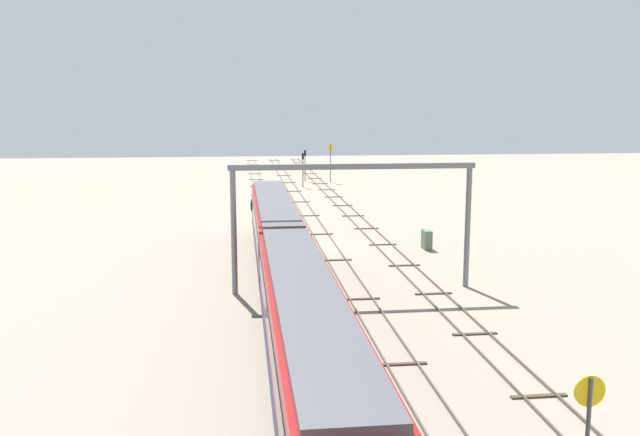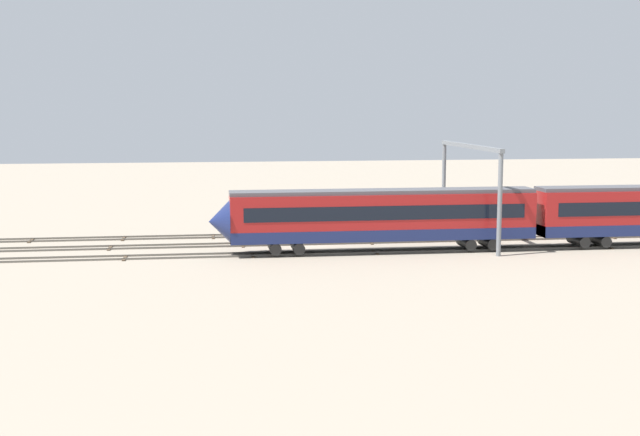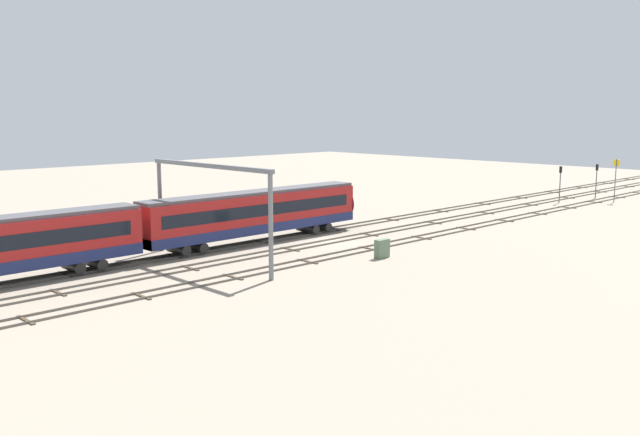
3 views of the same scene
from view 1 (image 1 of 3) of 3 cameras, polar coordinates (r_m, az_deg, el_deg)
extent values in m
plane|color=gray|center=(57.44, 0.64, -2.42)|extent=(208.93, 208.93, 0.00)
cube|color=#59544C|center=(58.38, 6.03, -2.20)|extent=(192.93, 0.07, 0.16)
cube|color=#59544C|center=(58.08, 4.65, -2.23)|extent=(192.93, 0.07, 0.16)
cube|color=#473828|center=(30.04, 18.04, -14.15)|extent=(0.24, 2.40, 0.08)
cube|color=#473828|center=(36.69, 12.97, -9.54)|extent=(0.24, 2.40, 0.08)
cube|color=#473828|center=(43.69, 9.57, -6.33)|extent=(0.24, 2.40, 0.08)
cube|color=#473828|center=(50.89, 7.15, -4.00)|extent=(0.24, 2.40, 0.08)
cube|color=#473828|center=(58.23, 5.34, -2.25)|extent=(0.24, 2.40, 0.08)
cube|color=#473828|center=(65.66, 3.94, -0.90)|extent=(0.24, 2.40, 0.08)
cube|color=#473828|center=(73.14, 2.83, 0.19)|extent=(0.24, 2.40, 0.08)
cube|color=#473828|center=(80.67, 1.92, 1.07)|extent=(0.24, 2.40, 0.08)
cube|color=#473828|center=(88.23, 1.17, 1.79)|extent=(0.24, 2.40, 0.08)
cube|color=#473828|center=(95.82, 0.54, 2.41)|extent=(0.24, 2.40, 0.08)
cube|color=#473828|center=(103.43, 0.00, 2.93)|extent=(0.24, 2.40, 0.08)
cube|color=#473828|center=(111.05, -0.47, 3.38)|extent=(0.24, 2.40, 0.08)
cube|color=#473828|center=(118.68, -0.87, 3.78)|extent=(0.24, 2.40, 0.08)
cube|color=#473828|center=(126.32, -1.23, 4.12)|extent=(0.24, 2.40, 0.08)
cube|color=#473828|center=(133.98, -1.55, 4.43)|extent=(0.24, 2.40, 0.08)
cube|color=#473828|center=(141.64, -1.83, 4.70)|extent=(0.24, 2.40, 0.08)
cube|color=#473828|center=(149.30, -2.09, 4.95)|extent=(0.24, 2.40, 0.08)
cube|color=#59544C|center=(57.52, 1.35, -2.32)|extent=(192.93, 0.07, 0.16)
cube|color=#59544C|center=(57.34, -0.07, -2.36)|extent=(192.93, 0.07, 0.16)
cube|color=#473828|center=(32.08, 6.92, -12.18)|extent=(0.24, 2.40, 0.08)
cube|color=#473828|center=(42.01, 3.47, -6.85)|extent=(0.24, 2.40, 0.08)
cube|color=#473828|center=(52.25, 1.40, -3.58)|extent=(0.24, 2.40, 0.08)
cube|color=#473828|center=(62.65, 0.02, -1.38)|extent=(0.24, 2.40, 0.08)
cube|color=#473828|center=(73.14, -0.97, 0.20)|extent=(0.24, 2.40, 0.08)
cube|color=#473828|center=(83.69, -1.70, 1.37)|extent=(0.24, 2.40, 0.08)
cube|color=#473828|center=(94.28, -2.28, 2.29)|extent=(0.24, 2.40, 0.08)
cube|color=#473828|center=(104.89, -2.73, 3.01)|extent=(0.24, 2.40, 0.08)
cube|color=#473828|center=(115.52, -3.11, 3.61)|extent=(0.24, 2.40, 0.08)
cube|color=#473828|center=(126.17, -3.42, 4.10)|extent=(0.24, 2.40, 0.08)
cube|color=#473828|center=(136.83, -3.68, 4.52)|extent=(0.24, 2.40, 0.08)
cube|color=#473828|center=(147.50, -3.90, 4.87)|extent=(0.24, 2.40, 0.08)
cube|color=#59544C|center=(57.06, -3.43, -2.43)|extent=(192.93, 0.07, 0.16)
cube|color=#59544C|center=(57.00, -4.87, -2.46)|extent=(192.93, 0.07, 0.16)
cube|color=#473828|center=(33.84, -2.25, -10.94)|extent=(0.24, 2.40, 0.08)
cube|color=#473828|center=(43.00, -3.26, -6.47)|extent=(0.24, 2.40, 0.08)
cube|color=#473828|center=(52.33, -3.91, -3.58)|extent=(0.24, 2.40, 0.08)
cube|color=#473828|center=(61.75, -4.36, -1.56)|extent=(0.24, 2.40, 0.08)
cube|color=#473828|center=(71.24, -4.68, -0.09)|extent=(0.24, 2.40, 0.08)
cube|color=#473828|center=(80.76, -4.93, 1.05)|extent=(0.24, 2.40, 0.08)
cube|color=#473828|center=(90.31, -5.13, 1.94)|extent=(0.24, 2.40, 0.08)
cube|color=#473828|center=(99.88, -5.29, 2.66)|extent=(0.24, 2.40, 0.08)
cube|color=#473828|center=(109.46, -5.42, 3.25)|extent=(0.24, 2.40, 0.08)
cube|color=#473828|center=(119.05, -5.53, 3.75)|extent=(0.24, 2.40, 0.08)
cube|color=#473828|center=(128.66, -5.63, 4.18)|extent=(0.24, 2.40, 0.08)
cube|color=#473828|center=(138.26, -5.71, 4.54)|extent=(0.24, 2.40, 0.08)
cube|color=#473828|center=(147.87, -5.78, 4.86)|extent=(0.24, 2.40, 0.08)
cube|color=maroon|center=(51.13, -3.91, -0.66)|extent=(24.00, 2.90, 3.60)
cube|color=navy|center=(51.39, -3.89, -2.14)|extent=(24.00, 2.94, 0.90)
cube|color=#4C4C51|center=(50.83, -3.93, 1.51)|extent=(24.00, 2.50, 0.30)
cube|color=black|center=(51.15, -2.28, -0.15)|extent=(22.00, 0.04, 1.10)
cube|color=black|center=(51.01, -5.55, -0.21)|extent=(22.00, 0.04, 1.10)
cylinder|color=black|center=(43.25, -3.31, -5.59)|extent=(0.90, 2.70, 0.90)
cylinder|color=black|center=(44.99, -3.44, -4.99)|extent=(0.90, 2.70, 0.90)
cylinder|color=black|center=(58.20, -4.22, -1.67)|extent=(0.90, 2.70, 0.90)
cylinder|color=black|center=(59.97, -4.29, -1.34)|extent=(0.90, 2.70, 0.90)
cube|color=maroon|center=(27.12, -1.26, -9.87)|extent=(24.00, 2.90, 3.60)
cube|color=navy|center=(27.60, -1.25, -12.51)|extent=(24.00, 2.94, 0.90)
cube|color=#4C4C51|center=(26.54, -1.27, -5.89)|extent=(24.00, 2.50, 0.30)
cube|color=black|center=(27.15, 1.85, -8.88)|extent=(22.00, 0.04, 1.10)
cube|color=black|center=(26.89, -4.40, -9.09)|extent=(22.00, 0.04, 1.10)
cylinder|color=black|center=(34.24, -2.34, -9.68)|extent=(0.90, 2.70, 0.90)
cylinder|color=black|center=(35.94, -2.56, -8.74)|extent=(0.90, 2.70, 0.90)
cone|color=navy|center=(63.79, -4.48, 1.20)|extent=(1.60, 3.24, 3.24)
cylinder|color=slate|center=(45.05, 12.38, -0.84)|extent=(0.36, 0.36, 7.89)
cylinder|color=slate|center=(42.60, -7.31, -1.28)|extent=(0.36, 0.36, 7.89)
cube|color=slate|center=(42.62, 2.86, 4.38)|extent=(0.40, 15.78, 0.35)
cylinder|color=#4C4C51|center=(105.47, 0.90, 4.64)|extent=(0.12, 0.12, 5.86)
cylinder|color=yellow|center=(105.33, 0.91, 5.98)|extent=(0.05, 1.00, 1.00)
cube|color=black|center=(105.36, 0.90, 5.98)|extent=(0.02, 0.45, 0.12)
cylinder|color=yellow|center=(19.82, 21.87, -13.44)|extent=(0.05, 0.88, 0.88)
cube|color=black|center=(19.84, 21.83, -13.41)|extent=(0.02, 0.39, 0.12)
cylinder|color=#4C4C51|center=(98.95, -1.46, 3.80)|extent=(0.14, 0.14, 4.10)
cube|color=black|center=(98.74, -1.47, 5.24)|extent=(0.20, 0.32, 0.90)
sphere|color=yellow|center=(98.83, -1.47, 5.36)|extent=(0.20, 0.20, 0.20)
sphere|color=#262626|center=(98.86, -1.47, 5.13)|extent=(0.20, 0.20, 0.20)
cylinder|color=#4C4C51|center=(107.70, -1.27, 4.23)|extent=(0.14, 0.14, 3.97)
cube|color=black|center=(107.50, -1.28, 5.52)|extent=(0.20, 0.32, 0.90)
sphere|color=yellow|center=(107.60, -1.28, 5.63)|extent=(0.20, 0.20, 0.20)
sphere|color=#262626|center=(107.62, -1.28, 5.42)|extent=(0.20, 0.20, 0.20)
cube|color=#597259|center=(56.89, 9.03, -1.82)|extent=(1.37, 0.62, 1.61)
cube|color=#333333|center=(57.50, 8.85, -1.45)|extent=(0.02, 0.43, 0.24)
camera|label=2|loc=(89.27, -51.08, 5.77)|focal=47.49mm
camera|label=3|loc=(53.54, 73.00, 3.40)|focal=38.52mm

